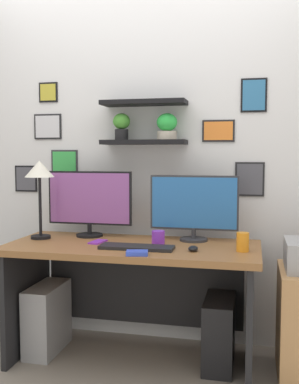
{
  "coord_description": "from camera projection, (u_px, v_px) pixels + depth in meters",
  "views": [
    {
      "loc": [
        0.73,
        -2.7,
        1.31
      ],
      "look_at": [
        0.1,
        0.05,
        1.08
      ],
      "focal_mm": 42.68,
      "sensor_mm": 36.0,
      "label": 1
    }
  ],
  "objects": [
    {
      "name": "keyboard",
      "position": [
        137.0,
        247.0,
        2.7
      ],
      "size": [
        0.44,
        0.14,
        0.02
      ],
      "primitive_type": "cube",
      "color": "black",
      "rests_on": "desk"
    },
    {
      "name": "cell_phone",
      "position": [
        98.0,
        242.0,
        2.89
      ],
      "size": [
        0.09,
        0.15,
        0.01
      ],
      "primitive_type": "cube",
      "rotation": [
        0.0,
        0.0,
        -0.16
      ],
      "color": "purple",
      "rests_on": "desk"
    },
    {
      "name": "computer_tower_right",
      "position": [
        219.0,
        332.0,
        2.82
      ],
      "size": [
        0.18,
        0.4,
        0.42
      ],
      "primitive_type": "cube",
      "color": "black",
      "rests_on": "ground"
    },
    {
      "name": "computer_tower_left",
      "position": [
        47.0,
        318.0,
        3.03
      ],
      "size": [
        0.18,
        0.4,
        0.44
      ],
      "primitive_type": "cube",
      "color": "#99999E",
      "rests_on": "ground"
    },
    {
      "name": "back_wall_assembly",
      "position": [
        148.0,
        148.0,
        3.2
      ],
      "size": [
        4.4,
        0.24,
        2.7
      ],
      "color": "silver",
      "rests_on": "ground"
    },
    {
      "name": "water_cup",
      "position": [
        243.0,
        242.0,
        2.63
      ],
      "size": [
        0.07,
        0.07,
        0.11
      ],
      "primitive_type": "cylinder",
      "color": "orange",
      "rests_on": "desk"
    },
    {
      "name": "coffee_mug",
      "position": [
        158.0,
        238.0,
        2.8
      ],
      "size": [
        0.08,
        0.08,
        0.09
      ],
      "primitive_type": "cylinder",
      "color": "purple",
      "rests_on": "desk"
    },
    {
      "name": "ground_plane",
      "position": [
        132.0,
        361.0,
        2.89
      ],
      "size": [
        8.0,
        8.0,
        0.0
      ],
      "primitive_type": "plane",
      "color": "gray"
    },
    {
      "name": "computer_mouse",
      "position": [
        193.0,
        248.0,
        2.64
      ],
      "size": [
        0.06,
        0.09,
        0.03
      ],
      "primitive_type": "ellipsoid",
      "color": "black",
      "rests_on": "desk"
    },
    {
      "name": "desk",
      "position": [
        134.0,
        276.0,
        2.9
      ],
      "size": [
        1.56,
        0.68,
        0.75
      ],
      "color": "brown",
      "rests_on": "ground"
    },
    {
      "name": "monitor_left",
      "position": [
        90.0,
        201.0,
        3.1
      ],
      "size": [
        0.59,
        0.18,
        0.44
      ],
      "color": "black",
      "rests_on": "desk"
    },
    {
      "name": "scissors_tray",
      "position": [
        137.0,
        253.0,
        2.53
      ],
      "size": [
        0.13,
        0.1,
        0.02
      ],
      "primitive_type": "cube",
      "rotation": [
        0.0,
        0.0,
        0.21
      ],
      "color": "blue",
      "rests_on": "desk"
    },
    {
      "name": "monitor_right",
      "position": [
        194.0,
        206.0,
        2.94
      ],
      "size": [
        0.57,
        0.18,
        0.42
      ],
      "color": "#2D2D33",
      "rests_on": "desk"
    },
    {
      "name": "desk_lamp",
      "position": [
        40.0,
        175.0,
        3.0
      ],
      "size": [
        0.19,
        0.19,
        0.52
      ],
      "color": "black",
      "rests_on": "desk"
    }
  ]
}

